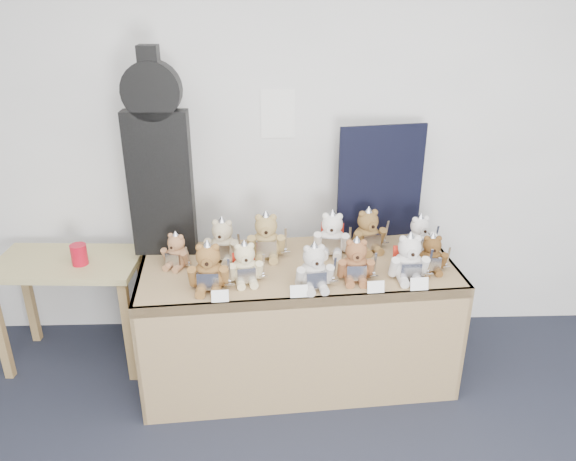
{
  "coord_description": "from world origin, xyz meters",
  "views": [
    {
      "loc": [
        -0.08,
        -0.94,
        2.25
      ],
      "look_at": [
        0.02,
        1.83,
        1.02
      ],
      "focal_mm": 35.0,
      "sensor_mm": 36.0,
      "label": 1
    }
  ],
  "objects_px": {
    "teddy_back_far_left": "(176,252)",
    "teddy_back_right": "(368,232)",
    "teddy_front_far_left": "(209,269)",
    "teddy_back_end": "(420,236)",
    "teddy_back_centre_right": "(332,235)",
    "guitar_case": "(158,158)",
    "display_table": "(299,296)",
    "teddy_front_far_right": "(409,259)",
    "side_table": "(70,278)",
    "teddy_back_left": "(223,242)",
    "teddy_front_left": "(245,265)",
    "red_cup": "(79,254)",
    "teddy_front_end": "(431,255)",
    "teddy_front_right": "(356,262)",
    "teddy_front_centre": "(314,268)",
    "teddy_back_centre_left": "(266,238)"
  },
  "relations": [
    {
      "from": "teddy_back_far_left",
      "to": "teddy_back_right",
      "type": "bearing_deg",
      "value": 30.28
    },
    {
      "from": "teddy_front_far_left",
      "to": "teddy_back_end",
      "type": "distance_m",
      "value": 1.28
    },
    {
      "from": "teddy_back_centre_right",
      "to": "teddy_back_right",
      "type": "relative_size",
      "value": 1.0
    },
    {
      "from": "guitar_case",
      "to": "display_table",
      "type": "bearing_deg",
      "value": -18.57
    },
    {
      "from": "display_table",
      "to": "teddy_front_far_right",
      "type": "bearing_deg",
      "value": -14.96
    },
    {
      "from": "side_table",
      "to": "teddy_back_centre_right",
      "type": "bearing_deg",
      "value": 1.59
    },
    {
      "from": "teddy_front_far_left",
      "to": "teddy_back_centre_right",
      "type": "bearing_deg",
      "value": 30.51
    },
    {
      "from": "teddy_back_left",
      "to": "teddy_back_centre_right",
      "type": "xyz_separation_m",
      "value": [
        0.64,
        0.06,
        0.0
      ]
    },
    {
      "from": "display_table",
      "to": "teddy_back_centre_right",
      "type": "xyz_separation_m",
      "value": [
        0.2,
        0.22,
        0.28
      ]
    },
    {
      "from": "teddy_back_end",
      "to": "guitar_case",
      "type": "bearing_deg",
      "value": 162.89
    },
    {
      "from": "teddy_back_right",
      "to": "teddy_front_left",
      "type": "bearing_deg",
      "value": -169.0
    },
    {
      "from": "red_cup",
      "to": "teddy_back_far_left",
      "type": "xyz_separation_m",
      "value": [
        0.59,
        -0.12,
        0.07
      ]
    },
    {
      "from": "teddy_front_end",
      "to": "teddy_back_centre_right",
      "type": "distance_m",
      "value": 0.58
    },
    {
      "from": "guitar_case",
      "to": "teddy_front_far_right",
      "type": "height_order",
      "value": "guitar_case"
    },
    {
      "from": "teddy_front_left",
      "to": "teddy_back_far_left",
      "type": "height_order",
      "value": "teddy_front_left"
    },
    {
      "from": "teddy_back_right",
      "to": "teddy_front_far_left",
      "type": "bearing_deg",
      "value": -170.19
    },
    {
      "from": "display_table",
      "to": "teddy_back_end",
      "type": "xyz_separation_m",
      "value": [
        0.73,
        0.22,
        0.27
      ]
    },
    {
      "from": "red_cup",
      "to": "teddy_back_left",
      "type": "bearing_deg",
      "value": -3.2
    },
    {
      "from": "teddy_back_right",
      "to": "teddy_back_end",
      "type": "distance_m",
      "value": 0.31
    },
    {
      "from": "teddy_front_far_left",
      "to": "teddy_back_right",
      "type": "height_order",
      "value": "teddy_front_far_left"
    },
    {
      "from": "red_cup",
      "to": "teddy_front_far_left",
      "type": "distance_m",
      "value": 0.9
    },
    {
      "from": "teddy_front_far_left",
      "to": "teddy_back_far_left",
      "type": "relative_size",
      "value": 1.3
    },
    {
      "from": "display_table",
      "to": "teddy_front_end",
      "type": "xyz_separation_m",
      "value": [
        0.74,
        -0.01,
        0.26
      ]
    },
    {
      "from": "teddy_front_far_left",
      "to": "teddy_back_left",
      "type": "xyz_separation_m",
      "value": [
        0.05,
        0.34,
        -0.01
      ]
    },
    {
      "from": "guitar_case",
      "to": "teddy_back_centre_right",
      "type": "height_order",
      "value": "guitar_case"
    },
    {
      "from": "teddy_front_far_left",
      "to": "red_cup",
      "type": "bearing_deg",
      "value": 154.19
    },
    {
      "from": "teddy_back_centre_right",
      "to": "teddy_back_far_left",
      "type": "bearing_deg",
      "value": -162.55
    },
    {
      "from": "teddy_front_left",
      "to": "teddy_back_end",
      "type": "bearing_deg",
      "value": 8.07
    },
    {
      "from": "teddy_front_end",
      "to": "side_table",
      "type": "bearing_deg",
      "value": 174.93
    },
    {
      "from": "teddy_front_right",
      "to": "teddy_back_left",
      "type": "xyz_separation_m",
      "value": [
        -0.74,
        0.27,
        0.0
      ]
    },
    {
      "from": "teddy_front_left",
      "to": "teddy_front_right",
      "type": "height_order",
      "value": "teddy_front_right"
    },
    {
      "from": "side_table",
      "to": "teddy_back_right",
      "type": "relative_size",
      "value": 2.98
    },
    {
      "from": "teddy_back_end",
      "to": "teddy_front_left",
      "type": "bearing_deg",
      "value": -176.99
    },
    {
      "from": "side_table",
      "to": "teddy_front_centre",
      "type": "relative_size",
      "value": 3.11
    },
    {
      "from": "guitar_case",
      "to": "teddy_back_end",
      "type": "bearing_deg",
      "value": -1.38
    },
    {
      "from": "teddy_front_far_left",
      "to": "teddy_back_right",
      "type": "relative_size",
      "value": 1.01
    },
    {
      "from": "display_table",
      "to": "teddy_front_centre",
      "type": "xyz_separation_m",
      "value": [
        0.07,
        -0.18,
        0.27
      ]
    },
    {
      "from": "teddy_front_far_right",
      "to": "teddy_back_centre_left",
      "type": "relative_size",
      "value": 0.96
    },
    {
      "from": "side_table",
      "to": "teddy_front_left",
      "type": "bearing_deg",
      "value": -15.82
    },
    {
      "from": "teddy_back_far_left",
      "to": "teddy_front_end",
      "type": "bearing_deg",
      "value": 17.48
    },
    {
      "from": "teddy_back_centre_right",
      "to": "teddy_back_end",
      "type": "xyz_separation_m",
      "value": [
        0.53,
        -0.0,
        -0.01
      ]
    },
    {
      "from": "teddy_back_right",
      "to": "teddy_back_far_left",
      "type": "bearing_deg",
      "value": 172.87
    },
    {
      "from": "teddy_front_end",
      "to": "teddy_back_left",
      "type": "xyz_separation_m",
      "value": [
        -1.18,
        0.17,
        0.02
      ]
    },
    {
      "from": "side_table",
      "to": "teddy_front_centre",
      "type": "distance_m",
      "value": 1.55
    },
    {
      "from": "teddy_front_end",
      "to": "teddy_back_left",
      "type": "distance_m",
      "value": 1.19
    },
    {
      "from": "teddy_front_end",
      "to": "teddy_back_far_left",
      "type": "xyz_separation_m",
      "value": [
        -1.43,
        0.1,
        -0.0
      ]
    },
    {
      "from": "side_table",
      "to": "teddy_front_right",
      "type": "bearing_deg",
      "value": -9.45
    },
    {
      "from": "teddy_back_right",
      "to": "teddy_back_centre_right",
      "type": "bearing_deg",
      "value": 173.49
    },
    {
      "from": "red_cup",
      "to": "teddy_back_right",
      "type": "height_order",
      "value": "teddy_back_right"
    },
    {
      "from": "teddy_front_right",
      "to": "red_cup",
      "type": "bearing_deg",
      "value": 170.41
    }
  ]
}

